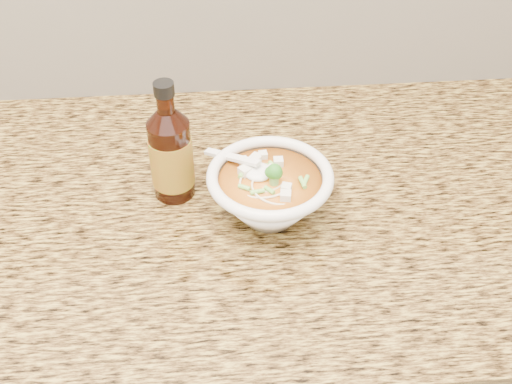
{
  "coord_description": "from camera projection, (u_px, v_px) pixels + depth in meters",
  "views": [
    {
      "loc": [
        0.18,
        0.94,
        1.55
      ],
      "look_at": [
        0.24,
        1.63,
        0.95
      ],
      "focal_mm": 45.0,
      "sensor_mm": 36.0,
      "label": 1
    }
  ],
  "objects": [
    {
      "name": "hot_sauce_bottle",
      "position": [
        171.0,
        154.0,
        0.94
      ],
      "size": [
        0.07,
        0.07,
        0.2
      ],
      "rotation": [
        0.0,
        0.0,
        -0.05
      ],
      "color": "black",
      "rests_on": "counter_slab"
    },
    {
      "name": "cabinet",
      "position": [
        136.0,
        379.0,
        1.28
      ],
      "size": [
        4.0,
        0.65,
        0.86
      ],
      "primitive_type": "cube",
      "color": "#382111",
      "rests_on": "ground"
    },
    {
      "name": "soup_bowl",
      "position": [
        270.0,
        193.0,
        0.92
      ],
      "size": [
        0.18,
        0.18,
        0.1
      ],
      "rotation": [
        0.0,
        0.0,
        -0.1
      ],
      "color": "white",
      "rests_on": "counter_slab"
    },
    {
      "name": "counter_slab",
      "position": [
        100.0,
        215.0,
        0.98
      ],
      "size": [
        4.0,
        0.68,
        0.04
      ],
      "primitive_type": "cube",
      "color": "#A48B3C",
      "rests_on": "cabinet"
    }
  ]
}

